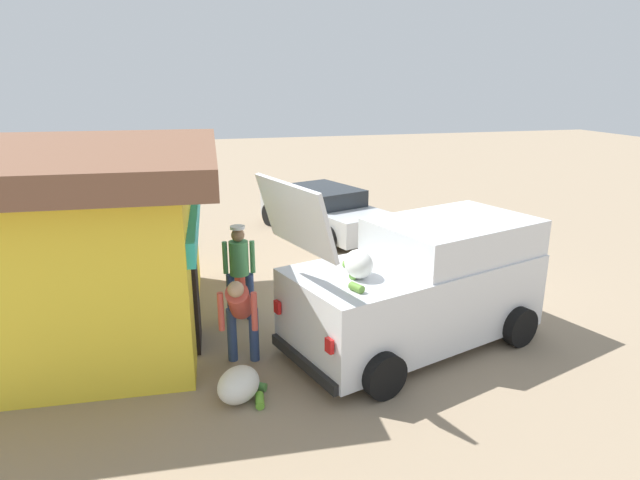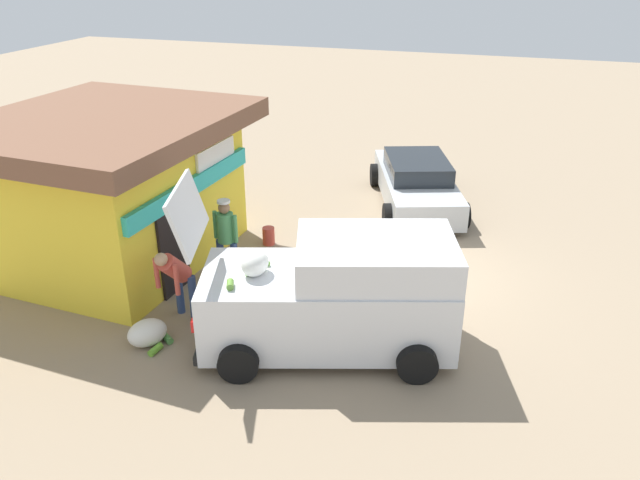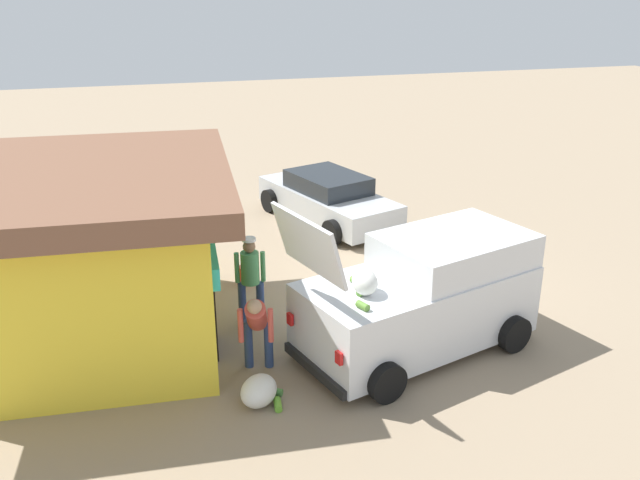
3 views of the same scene
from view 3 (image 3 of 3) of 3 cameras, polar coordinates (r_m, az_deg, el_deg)
The scene contains 8 objects.
ground_plane at distance 15.16m, azimuth 6.55°, elevation -3.03°, with size 60.00×60.00×0.00m, color gray.
storefront_bar at distance 12.54m, azimuth -18.60°, elevation -1.08°, with size 5.81×5.24×3.20m.
delivery_van at distance 12.04m, azimuth 8.65°, elevation -4.63°, with size 3.18×4.79×2.94m.
parked_sedan at distance 18.25m, azimuth 0.67°, elevation 3.51°, with size 4.77×3.18×1.30m.
vendor_standing at distance 12.69m, azimuth -5.87°, elevation -2.99°, with size 0.39×0.56×1.77m.
customer_bending at distance 11.21m, azimuth -5.32°, elevation -7.02°, with size 0.77×0.62×1.51m.
unloaded_banana_pile at distance 10.83m, azimuth -5.10°, elevation -12.52°, with size 0.88×0.83×0.46m.
paint_bucket at distance 14.68m, azimuth -6.30°, elevation -2.97°, with size 0.28×0.28×0.41m, color #BF3F33.
Camera 3 is at (-12.77, 5.24, 6.25)m, focal length 38.14 mm.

